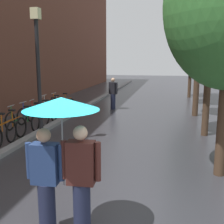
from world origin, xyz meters
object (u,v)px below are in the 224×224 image
at_px(parked_bicycle_4, 33,117).
at_px(parked_bicycle_5, 42,113).
at_px(parked_bicycle_2, 8,126).
at_px(couple_under_umbrella, 63,147).
at_px(parked_bicycle_7, 53,107).
at_px(street_lamp_post, 38,67).
at_px(pedestrian_walking_midground, 113,93).
at_px(parked_bicycle_6, 50,110).
at_px(street_tree_1, 212,16).
at_px(street_tree_4, 192,39).
at_px(parked_bicycle_3, 23,121).
at_px(street_tree_2, 200,29).
at_px(street_tree_3, 199,31).
at_px(parked_bicycle_8, 62,105).

xyz_separation_m(parked_bicycle_4, parked_bicycle_5, (0.04, 0.72, 0.00)).
height_order(parked_bicycle_2, couple_under_umbrella, couple_under_umbrella).
bearing_deg(parked_bicycle_7, street_lamp_post, -70.92).
height_order(street_lamp_post, pedestrian_walking_midground, street_lamp_post).
xyz_separation_m(parked_bicycle_4, parked_bicycle_7, (-0.13, 2.21, 0.00)).
bearing_deg(parked_bicycle_6, street_lamp_post, -69.86).
distance_m(parked_bicycle_4, parked_bicycle_6, 1.45).
xyz_separation_m(street_tree_1, street_tree_4, (0.03, 9.83, -0.10)).
height_order(parked_bicycle_4, parked_bicycle_5, same).
xyz_separation_m(parked_bicycle_5, pedestrian_walking_midground, (2.30, 3.55, 0.46)).
relative_size(parked_bicycle_2, pedestrian_walking_midground, 0.66).
distance_m(parked_bicycle_3, parked_bicycle_5, 1.54).
height_order(street_tree_2, parked_bicycle_2, street_tree_2).
xyz_separation_m(street_tree_3, parked_bicycle_7, (-6.81, -4.63, -3.73)).
relative_size(parked_bicycle_5, parked_bicycle_7, 1.04).
relative_size(street_tree_3, parked_bicycle_2, 5.27).
bearing_deg(parked_bicycle_5, parked_bicycle_7, 96.55).
xyz_separation_m(parked_bicycle_5, parked_bicycle_6, (0.02, 0.73, 0.00)).
xyz_separation_m(parked_bicycle_7, couple_under_umbrella, (3.92, -8.56, 1.02)).
distance_m(parked_bicycle_3, pedestrian_walking_midground, 5.62).
xyz_separation_m(parked_bicycle_6, parked_bicycle_7, (-0.19, 0.76, 0.00)).
relative_size(street_tree_2, pedestrian_walking_midground, 3.09).
bearing_deg(parked_bicycle_5, street_tree_3, 42.66).
distance_m(street_tree_4, couple_under_umbrella, 16.55).
bearing_deg(parked_bicycle_5, parked_bicycle_2, -94.11).
bearing_deg(parked_bicycle_8, couple_under_umbrella, -67.93).
bearing_deg(parked_bicycle_5, street_lamp_post, -64.93).
relative_size(street_tree_4, parked_bicycle_8, 4.75).
height_order(parked_bicycle_5, couple_under_umbrella, couple_under_umbrella).
distance_m(street_tree_1, parked_bicycle_5, 7.45).
height_order(parked_bicycle_3, parked_bicycle_6, same).
distance_m(street_tree_1, pedestrian_walking_midground, 6.78).
xyz_separation_m(street_tree_4, street_lamp_post, (-5.16, -11.89, -1.50)).
xyz_separation_m(street_tree_3, parked_bicycle_8, (-6.69, -3.84, -3.73)).
relative_size(parked_bicycle_3, parked_bicycle_8, 0.97).
height_order(street_tree_1, parked_bicycle_6, street_tree_1).
relative_size(street_tree_3, parked_bicycle_4, 5.08).
distance_m(street_tree_4, street_lamp_post, 13.05).
bearing_deg(parked_bicycle_7, parked_bicycle_3, -87.64).
distance_m(street_tree_2, parked_bicycle_2, 8.98).
bearing_deg(street_tree_4, parked_bicycle_3, -121.66).
bearing_deg(parked_bicycle_7, parked_bicycle_4, -86.65).
distance_m(street_tree_1, couple_under_umbrella, 7.34).
relative_size(parked_bicycle_5, parked_bicycle_6, 1.04).
bearing_deg(parked_bicycle_4, street_lamp_post, -57.07).
relative_size(parked_bicycle_4, parked_bicycle_8, 0.99).
xyz_separation_m(parked_bicycle_4, parked_bicycle_8, (-0.00, 3.00, 0.00)).
height_order(street_tree_4, parked_bicycle_2, street_tree_4).
distance_m(street_tree_1, parked_bicycle_3, 7.49).
bearing_deg(parked_bicycle_5, parked_bicycle_8, 91.07).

